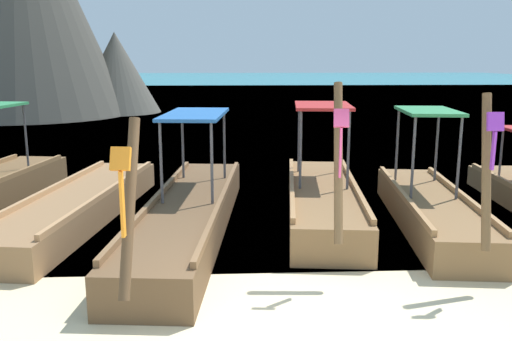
# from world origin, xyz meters

# --- Properties ---
(sea_water) EXTENTS (120.00, 120.00, 0.00)m
(sea_water) POSITION_xyz_m (0.00, 61.99, 0.00)
(sea_water) COLOR #147A89
(sea_water) RESTS_ON ground
(longtail_boat_yellow_ribbon) EXTENTS (2.06, 6.54, 2.78)m
(longtail_boat_yellow_ribbon) POSITION_xyz_m (-3.38, 4.78, 0.29)
(longtail_boat_yellow_ribbon) COLOR olive
(longtail_boat_yellow_ribbon) RESTS_ON ground
(longtail_boat_orange_ribbon) EXTENTS (1.90, 7.51, 2.43)m
(longtail_boat_orange_ribbon) POSITION_xyz_m (-1.19, 3.92, 0.36)
(longtail_boat_orange_ribbon) COLOR brown
(longtail_boat_orange_ribbon) RESTS_ON ground
(longtail_boat_pink_ribbon) EXTENTS (1.86, 6.05, 2.75)m
(longtail_boat_pink_ribbon) POSITION_xyz_m (1.34, 4.75, 0.37)
(longtail_boat_pink_ribbon) COLOR brown
(longtail_boat_pink_ribbon) RESTS_ON ground
(longtail_boat_violet_ribbon) EXTENTS (1.73, 5.45, 2.62)m
(longtail_boat_violet_ribbon) POSITION_xyz_m (3.24, 4.05, 0.36)
(longtail_boat_violet_ribbon) COLOR brown
(longtail_boat_violet_ribbon) RESTS_ON ground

